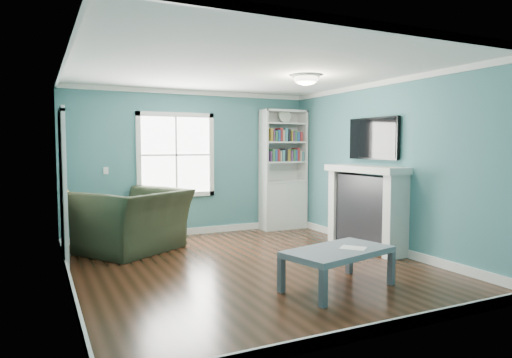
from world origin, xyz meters
name	(u,v)px	position (x,y,z in m)	size (l,w,h in m)	color
floor	(251,267)	(0.00, 0.00, 0.00)	(5.00, 5.00, 0.00)	black
room_walls	(251,148)	(0.00, 0.00, 1.58)	(5.00, 5.00, 5.00)	teal
trim	(251,174)	(0.00, 0.00, 1.24)	(4.50, 5.00, 2.60)	white
window	(176,155)	(-0.30, 2.49, 1.45)	(1.40, 0.06, 1.50)	white
bookshelf	(283,181)	(1.77, 2.30, 0.92)	(0.90, 0.35, 2.31)	silver
fireplace	(366,208)	(2.08, 0.20, 0.64)	(0.44, 1.58, 1.30)	black
tv	(373,138)	(2.20, 0.20, 1.72)	(0.06, 1.10, 0.65)	black
door	(63,185)	(-2.22, 1.40, 1.07)	(0.12, 0.98, 2.17)	silver
ceiling_fixture	(306,79)	(0.90, 0.10, 2.55)	(0.38, 0.38, 0.15)	white
light_switch	(106,171)	(-1.50, 2.48, 1.20)	(0.08, 0.01, 0.12)	white
recliner	(134,210)	(-1.22, 1.60, 0.63)	(1.45, 0.94, 1.26)	black
coffee_table	(338,254)	(0.49, -1.26, 0.39)	(1.37, 0.96, 0.45)	#4A4F58
paper_sheet	(353,248)	(0.66, -1.30, 0.45)	(0.22, 0.28, 0.00)	white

